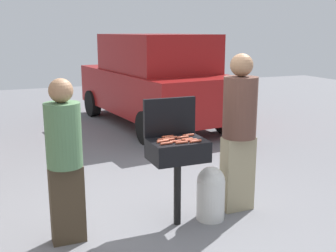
# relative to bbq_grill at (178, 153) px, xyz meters

# --- Properties ---
(ground_plane) EXTENTS (24.00, 24.00, 0.00)m
(ground_plane) POSITION_rel_bbq_grill_xyz_m (-0.06, 0.10, -0.82)
(ground_plane) COLOR slate
(bbq_grill) EXTENTS (0.60, 0.44, 0.96)m
(bbq_grill) POSITION_rel_bbq_grill_xyz_m (0.00, 0.00, 0.00)
(bbq_grill) COLOR black
(bbq_grill) RESTS_ON ground
(grill_lid_open) EXTENTS (0.60, 0.05, 0.42)m
(grill_lid_open) POSITION_rel_bbq_grill_xyz_m (-0.00, 0.22, 0.36)
(grill_lid_open) COLOR black
(grill_lid_open) RESTS_ON bbq_grill
(hot_dog_0) EXTENTS (0.13, 0.03, 0.03)m
(hot_dog_0) POSITION_rel_bbq_grill_xyz_m (0.08, 0.05, 0.16)
(hot_dog_0) COLOR #C6593D
(hot_dog_0) RESTS_ON bbq_grill
(hot_dog_1) EXTENTS (0.13, 0.04, 0.03)m
(hot_dog_1) POSITION_rel_bbq_grill_xyz_m (-0.10, 0.01, 0.16)
(hot_dog_1) COLOR #AD4228
(hot_dog_1) RESTS_ON bbq_grill
(hot_dog_2) EXTENTS (0.13, 0.04, 0.03)m
(hot_dog_2) POSITION_rel_bbq_grill_xyz_m (0.14, -0.15, 0.16)
(hot_dog_2) COLOR #B74C33
(hot_dog_2) RESTS_ON bbq_grill
(hot_dog_3) EXTENTS (0.13, 0.04, 0.03)m
(hot_dog_3) POSITION_rel_bbq_grill_xyz_m (-0.04, 0.08, 0.16)
(hot_dog_3) COLOR #C6593D
(hot_dog_3) RESTS_ON bbq_grill
(hot_dog_4) EXTENTS (0.13, 0.04, 0.03)m
(hot_dog_4) POSITION_rel_bbq_grill_xyz_m (0.09, -0.05, 0.16)
(hot_dog_4) COLOR #AD4228
(hot_dog_4) RESTS_ON bbq_grill
(hot_dog_5) EXTENTS (0.13, 0.04, 0.03)m
(hot_dog_5) POSITION_rel_bbq_grill_xyz_m (-0.15, 0.04, 0.16)
(hot_dog_5) COLOR #C6593D
(hot_dog_5) RESTS_ON bbq_grill
(hot_dog_6) EXTENTS (0.13, 0.03, 0.03)m
(hot_dog_6) POSITION_rel_bbq_grill_xyz_m (-0.02, -0.14, 0.16)
(hot_dog_6) COLOR #B74C33
(hot_dog_6) RESTS_ON bbq_grill
(hot_dog_7) EXTENTS (0.13, 0.03, 0.03)m
(hot_dog_7) POSITION_rel_bbq_grill_xyz_m (-0.07, 0.13, 0.16)
(hot_dog_7) COLOR #AD4228
(hot_dog_7) RESTS_ON bbq_grill
(hot_dog_8) EXTENTS (0.13, 0.04, 0.03)m
(hot_dog_8) POSITION_rel_bbq_grill_xyz_m (-0.18, -0.03, 0.16)
(hot_dog_8) COLOR #C6593D
(hot_dog_8) RESTS_ON bbq_grill
(hot_dog_9) EXTENTS (0.13, 0.04, 0.03)m
(hot_dog_9) POSITION_rel_bbq_grill_xyz_m (0.11, -0.10, 0.16)
(hot_dog_9) COLOR #C6593D
(hot_dog_9) RESTS_ON bbq_grill
(hot_dog_10) EXTENTS (0.13, 0.04, 0.03)m
(hot_dog_10) POSITION_rel_bbq_grill_xyz_m (-0.18, -0.12, 0.16)
(hot_dog_10) COLOR #B74C33
(hot_dog_10) RESTS_ON bbq_grill
(hot_dog_11) EXTENTS (0.13, 0.03, 0.03)m
(hot_dog_11) POSITION_rel_bbq_grill_xyz_m (0.18, 0.11, 0.16)
(hot_dog_11) COLOR #B74C33
(hot_dog_11) RESTS_ON bbq_grill
(hot_dog_12) EXTENTS (0.13, 0.03, 0.03)m
(hot_dog_12) POSITION_rel_bbq_grill_xyz_m (-0.06, -0.08, 0.16)
(hot_dog_12) COLOR #B74C33
(hot_dog_12) RESTS_ON bbq_grill
(propane_tank) EXTENTS (0.32, 0.32, 0.62)m
(propane_tank) POSITION_rel_bbq_grill_xyz_m (0.40, -0.03, -0.49)
(propane_tank) COLOR silver
(propane_tank) RESTS_ON ground
(person_left) EXTENTS (0.35, 0.35, 1.66)m
(person_left) POSITION_rel_bbq_grill_xyz_m (-1.17, 0.07, 0.09)
(person_left) COLOR #3F3323
(person_left) RESTS_ON ground
(person_right) EXTENTS (0.39, 0.39, 1.85)m
(person_right) POSITION_rel_bbq_grill_xyz_m (0.82, 0.11, 0.19)
(person_right) COLOR gray
(person_right) RESTS_ON ground
(parked_minivan) EXTENTS (2.46, 4.60, 2.02)m
(parked_minivan) POSITION_rel_bbq_grill_xyz_m (1.52, 4.82, 0.21)
(parked_minivan) COLOR maroon
(parked_minivan) RESTS_ON ground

